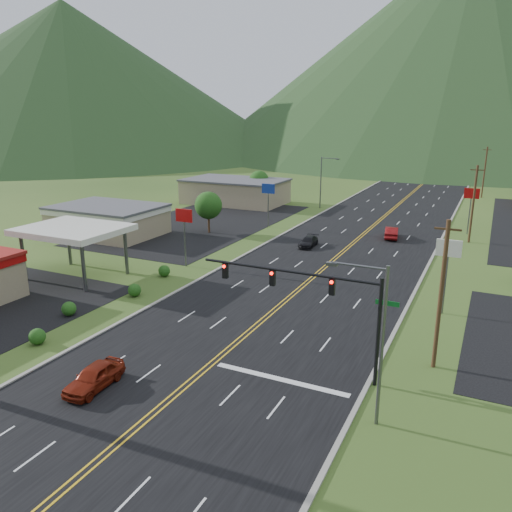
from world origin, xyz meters
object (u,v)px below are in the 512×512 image
at_px(traffic_signal, 316,295).
at_px(car_red_near, 94,377).
at_px(streetlight_west, 323,179).
at_px(streetlight_east, 377,335).
at_px(gas_canopy, 73,231).
at_px(car_dark_mid, 308,242).
at_px(car_red_far, 392,233).

xyz_separation_m(traffic_signal, car_red_near, (-11.37, -7.85, -4.59)).
bearing_deg(streetlight_west, streetlight_east, -69.14).
height_order(streetlight_east, gas_canopy, streetlight_east).
height_order(traffic_signal, gas_canopy, traffic_signal).
bearing_deg(traffic_signal, streetlight_east, -40.39).
relative_size(traffic_signal, car_dark_mid, 3.11).
xyz_separation_m(streetlight_east, car_red_near, (-16.06, -3.86, -4.44)).
xyz_separation_m(gas_canopy, car_red_far, (25.94, 30.76, -4.09)).
bearing_deg(streetlight_east, car_dark_mid, 115.15).
xyz_separation_m(car_red_near, car_dark_mid, (0.24, 37.57, -0.13)).
xyz_separation_m(traffic_signal, car_red_far, (-2.55, 38.77, -4.55)).
relative_size(streetlight_west, car_red_near, 2.07).
relative_size(car_dark_mid, car_red_far, 0.89).
xyz_separation_m(streetlight_east, gas_canopy, (-33.18, 12.00, -0.31)).
height_order(streetlight_west, car_dark_mid, streetlight_west).
xyz_separation_m(streetlight_west, car_red_far, (15.61, -17.24, -4.40)).
bearing_deg(car_dark_mid, car_red_far, 43.86).
relative_size(streetlight_west, car_red_far, 1.90).
bearing_deg(car_dark_mid, streetlight_east, -67.53).
distance_m(traffic_signal, car_red_far, 39.12).
xyz_separation_m(streetlight_west, gas_canopy, (-10.32, -48.00, -0.31)).
relative_size(traffic_signal, streetlight_east, 1.46).
bearing_deg(gas_canopy, streetlight_west, 77.87).
height_order(car_red_near, car_red_far, car_red_far).
bearing_deg(car_red_near, streetlight_west, 93.45).
distance_m(streetlight_west, gas_canopy, 49.10).
xyz_separation_m(car_dark_mid, car_red_far, (8.58, 9.05, 0.17)).
height_order(car_red_near, car_dark_mid, car_red_near).
distance_m(streetlight_west, car_red_far, 23.67).
bearing_deg(traffic_signal, car_dark_mid, 110.53).
distance_m(streetlight_east, car_red_near, 17.11).
height_order(streetlight_east, car_red_far, streetlight_east).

